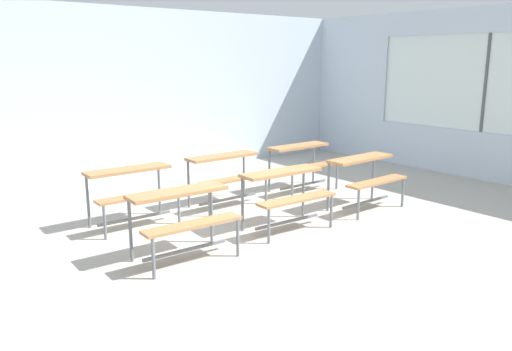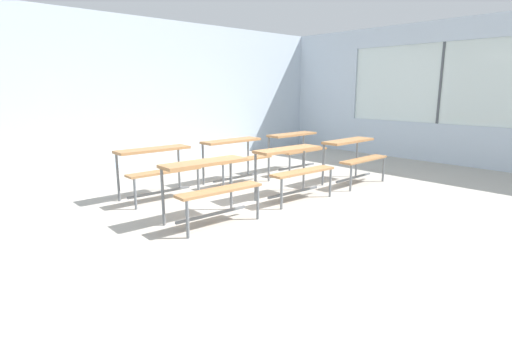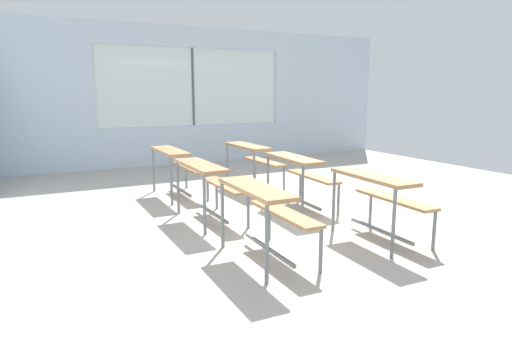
{
  "view_description": "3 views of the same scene",
  "coord_description": "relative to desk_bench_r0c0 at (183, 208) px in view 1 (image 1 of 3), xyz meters",
  "views": [
    {
      "loc": [
        -3.67,
        -4.03,
        2.13
      ],
      "look_at": [
        0.44,
        1.17,
        0.59
      ],
      "focal_mm": 35.52,
      "sensor_mm": 36.0,
      "label": 1
    },
    {
      "loc": [
        -3.8,
        -3.3,
        1.6
      ],
      "look_at": [
        -0.25,
        0.61,
        0.44
      ],
      "focal_mm": 28.0,
      "sensor_mm": 36.0,
      "label": 2
    },
    {
      "loc": [
        -4.64,
        3.87,
        1.62
      ],
      "look_at": [
        0.88,
        1.03,
        0.44
      ],
      "focal_mm": 31.21,
      "sensor_mm": 36.0,
      "label": 3
    }
  ],
  "objects": [
    {
      "name": "desk_bench_r1c1",
      "position": [
        1.54,
        1.39,
        0.0
      ],
      "size": [
        1.1,
        0.59,
        0.74
      ],
      "rotation": [
        0.0,
        0.0,
        -0.0
      ],
      "color": "#A87547",
      "rests_on": "ground"
    },
    {
      "name": "desk_bench_r1c0",
      "position": [
        0.06,
        1.38,
        0.0
      ],
      "size": [
        1.11,
        0.61,
        0.74
      ],
      "rotation": [
        0.0,
        0.0,
        -0.02
      ],
      "color": "#A87547",
      "rests_on": "ground"
    },
    {
      "name": "desk_bench_r0c1",
      "position": [
        1.52,
        0.05,
        0.0
      ],
      "size": [
        1.13,
        0.64,
        0.74
      ],
      "rotation": [
        0.0,
        0.0,
        -0.05
      ],
      "color": "#A87547",
      "rests_on": "ground"
    },
    {
      "name": "desk_bench_r0c0",
      "position": [
        0.0,
        0.0,
        0.0
      ],
      "size": [
        1.12,
        0.63,
        0.74
      ],
      "rotation": [
        0.0,
        0.0,
        -0.04
      ],
      "color": "#A87547",
      "rests_on": "ground"
    },
    {
      "name": "ground",
      "position": [
        1.07,
        -0.52,
        -0.59
      ],
      "size": [
        10.0,
        9.0,
        0.05
      ],
      "primitive_type": "cube",
      "color": "#ADA89E"
    },
    {
      "name": "desk_bench_r0c2",
      "position": [
        3.01,
        0.02,
        0.0
      ],
      "size": [
        1.11,
        0.61,
        0.74
      ],
      "rotation": [
        0.0,
        0.0,
        0.02
      ],
      "color": "#A87547",
      "rests_on": "ground"
    },
    {
      "name": "wall_back",
      "position": [
        1.07,
        3.98,
        0.94
      ],
      "size": [
        10.0,
        0.12,
        3.0
      ],
      "primitive_type": "cube",
      "color": "silver",
      "rests_on": "ground"
    },
    {
      "name": "desk_bench_r1c2",
      "position": [
        3.02,
        1.33,
        0.0
      ],
      "size": [
        1.1,
        0.59,
        0.74
      ],
      "rotation": [
        0.0,
        0.0,
        0.0
      ],
      "color": "#A87547",
      "rests_on": "ground"
    }
  ]
}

